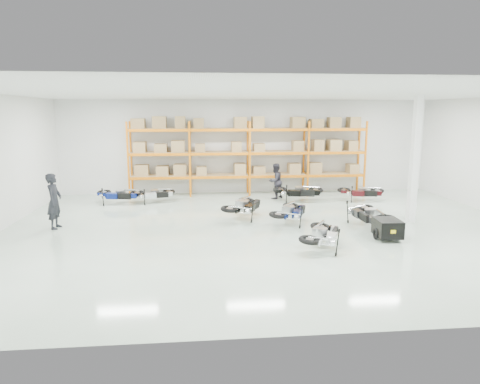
{
  "coord_description": "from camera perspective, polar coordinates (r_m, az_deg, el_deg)",
  "views": [
    {
      "loc": [
        -2.36,
        -13.84,
        3.89
      ],
      "look_at": [
        -0.93,
        1.1,
        1.1
      ],
      "focal_mm": 32.0,
      "sensor_mm": 36.0,
      "label": 1
    }
  ],
  "objects": [
    {
      "name": "moto_back_c",
      "position": [
        19.09,
        7.77,
        0.46
      ],
      "size": [
        2.05,
        1.25,
        1.24
      ],
      "primitive_type": null,
      "rotation": [
        0.0,
        -0.09,
        1.4
      ],
      "color": "black",
      "rests_on": "ground"
    },
    {
      "name": "moto_back_b",
      "position": [
        19.08,
        -11.41,
        0.08
      ],
      "size": [
        1.78,
        1.15,
        1.06
      ],
      "primitive_type": null,
      "rotation": [
        0.0,
        -0.09,
        1.79
      ],
      "color": "#B5BBBF",
      "rests_on": "ground"
    },
    {
      "name": "person_left",
      "position": [
        15.77,
        -23.53,
        -1.12
      ],
      "size": [
        0.49,
        0.71,
        1.89
      ],
      "primitive_type": "imported",
      "rotation": [
        0.0,
        0.0,
        1.52
      ],
      "color": "black",
      "rests_on": "ground"
    },
    {
      "name": "trailer",
      "position": [
        14.05,
        19.06,
        -4.56
      ],
      "size": [
        0.8,
        1.53,
        0.64
      ],
      "rotation": [
        0.0,
        0.0,
        -0.06
      ],
      "color": "black",
      "rests_on": "ground"
    },
    {
      "name": "moto_back_d",
      "position": [
        19.77,
        15.88,
        0.36
      ],
      "size": [
        1.89,
        1.2,
        1.14
      ],
      "primitive_type": null,
      "rotation": [
        0.0,
        -0.09,
        1.37
      ],
      "color": "#390B0F",
      "rests_on": "ground"
    },
    {
      "name": "moto_back_a",
      "position": [
        19.12,
        -15.9,
        0.05
      ],
      "size": [
        1.93,
        1.21,
        1.16
      ],
      "primitive_type": null,
      "rotation": [
        0.0,
        -0.09,
        1.38
      ],
      "color": "navy",
      "rests_on": "ground"
    },
    {
      "name": "structural_column",
      "position": [
        16.29,
        22.27,
        3.97
      ],
      "size": [
        0.25,
        0.25,
        4.5
      ],
      "primitive_type": "cube",
      "color": "white",
      "rests_on": "ground"
    },
    {
      "name": "room",
      "position": [
        14.14,
        4.19,
        3.84
      ],
      "size": [
        18.0,
        18.0,
        18.0
      ],
      "color": "#B4C9B5",
      "rests_on": "ground"
    },
    {
      "name": "moto_touring_right",
      "position": [
        15.43,
        16.68,
        -2.34
      ],
      "size": [
        1.0,
        1.91,
        1.21
      ],
      "primitive_type": null,
      "rotation": [
        0.0,
        -0.09,
        0.04
      ],
      "color": "black",
      "rests_on": "ground"
    },
    {
      "name": "person_back",
      "position": [
        19.64,
        4.73,
        1.47
      ],
      "size": [
        1.0,
        0.97,
        1.62
      ],
      "primitive_type": "imported",
      "rotation": [
        0.0,
        0.0,
        3.84
      ],
      "color": "black",
      "rests_on": "ground"
    },
    {
      "name": "pallet_rack",
      "position": [
        20.49,
        1.17,
        5.96
      ],
      "size": [
        11.28,
        0.98,
        3.62
      ],
      "color": "orange",
      "rests_on": "ground"
    },
    {
      "name": "moto_silver_left",
      "position": [
        12.58,
        11.01,
        -5.06
      ],
      "size": [
        1.62,
        2.02,
        1.17
      ],
      "primitive_type": null,
      "rotation": [
        0.0,
        -0.09,
        2.67
      ],
      "color": "silver",
      "rests_on": "ground"
    },
    {
      "name": "moto_blue_centre",
      "position": [
        15.25,
        6.82,
        -2.15
      ],
      "size": [
        1.69,
        2.05,
        1.19
      ],
      "primitive_type": null,
      "rotation": [
        0.0,
        -0.09,
        2.63
      ],
      "color": "#061344",
      "rests_on": "ground"
    },
    {
      "name": "moto_black_far_left",
      "position": [
        15.94,
        0.57,
        -1.42
      ],
      "size": [
        1.76,
        2.16,
        1.25
      ],
      "primitive_type": null,
      "rotation": [
        0.0,
        -0.09,
        2.65
      ],
      "color": "black",
      "rests_on": "ground"
    }
  ]
}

